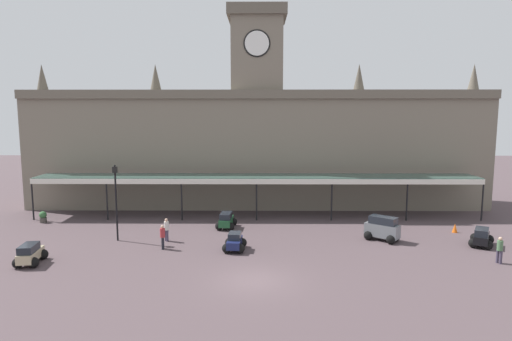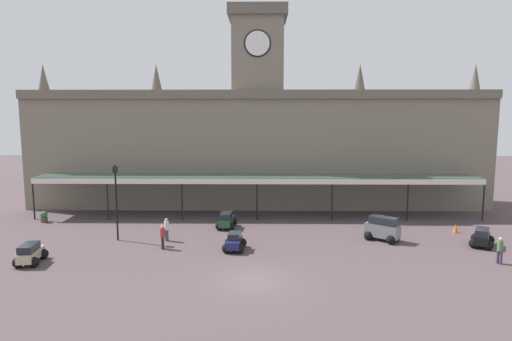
# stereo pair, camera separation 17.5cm
# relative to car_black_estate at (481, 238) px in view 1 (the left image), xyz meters

# --- Properties ---
(ground_plane) EXTENTS (140.00, 140.00, 0.00)m
(ground_plane) POSITION_rel_car_black_estate_xyz_m (-15.67, -6.51, -0.56)
(ground_plane) COLOR #4F4044
(station_building) EXTENTS (43.95, 6.30, 18.96)m
(station_building) POSITION_rel_car_black_estate_xyz_m (-15.67, 13.82, 5.66)
(station_building) COLOR slate
(station_building) RESTS_ON ground
(entrance_canopy) EXTENTS (38.60, 3.26, 3.66)m
(entrance_canopy) POSITION_rel_car_black_estate_xyz_m (-15.67, 8.45, 2.96)
(entrance_canopy) COLOR #38564C
(entrance_canopy) RESTS_ON ground
(car_black_estate) EXTENTS (2.19, 2.43, 1.27)m
(car_black_estate) POSITION_rel_car_black_estate_xyz_m (0.00, 0.00, 0.00)
(car_black_estate) COLOR black
(car_black_estate) RESTS_ON ground
(car_beige_estate) EXTENTS (1.71, 2.34, 1.27)m
(car_beige_estate) POSITION_rel_car_black_estate_xyz_m (-29.45, -3.92, 0.00)
(car_beige_estate) COLOR tan
(car_beige_estate) RESTS_ON ground
(car_green_estate) EXTENTS (1.67, 2.32, 1.27)m
(car_green_estate) POSITION_rel_car_black_estate_xyz_m (-18.08, 4.60, 0.00)
(car_green_estate) COLOR #1E512D
(car_green_estate) RESTS_ON ground
(car_grey_van) EXTENTS (2.56, 2.44, 1.77)m
(car_grey_van) POSITION_rel_car_black_estate_xyz_m (-6.53, 1.25, 0.24)
(car_grey_van) COLOR slate
(car_grey_van) RESTS_ON ground
(car_navy_sedan) EXTENTS (1.61, 2.11, 1.19)m
(car_navy_sedan) POSITION_rel_car_black_estate_xyz_m (-17.08, -1.09, -0.06)
(car_navy_sedan) COLOR #19214C
(car_navy_sedan) RESTS_ON ground
(pedestrian_crossing_forecourt) EXTENTS (0.34, 0.39, 1.67)m
(pedestrian_crossing_forecourt) POSITION_rel_car_black_estate_xyz_m (-21.97, -0.90, 0.34)
(pedestrian_crossing_forecourt) COLOR black
(pedestrian_crossing_forecourt) RESTS_ON ground
(pedestrian_near_entrance) EXTENTS (0.34, 0.37, 1.67)m
(pedestrian_near_entrance) POSITION_rel_car_black_estate_xyz_m (-0.68, -3.59, 0.34)
(pedestrian_near_entrance) COLOR #3F384C
(pedestrian_near_entrance) RESTS_ON ground
(pedestrian_beside_cars) EXTENTS (0.34, 0.35, 1.67)m
(pedestrian_beside_cars) POSITION_rel_car_black_estate_xyz_m (-22.10, 0.95, 0.34)
(pedestrian_beside_cars) COLOR #3F384C
(pedestrian_beside_cars) RESTS_ON ground
(victorian_lamppost) EXTENTS (0.30, 0.30, 5.52)m
(victorian_lamppost) POSITION_rel_car_black_estate_xyz_m (-25.68, 1.06, 2.82)
(victorian_lamppost) COLOR black
(victorian_lamppost) RESTS_ON ground
(traffic_cone) EXTENTS (0.40, 0.40, 0.70)m
(traffic_cone) POSITION_rel_car_black_estate_xyz_m (-0.33, 3.43, -0.22)
(traffic_cone) COLOR orange
(traffic_cone) RESTS_ON ground
(planter_by_canopy) EXTENTS (0.60, 0.60, 0.96)m
(planter_by_canopy) POSITION_rel_car_black_estate_xyz_m (-33.62, 6.24, -0.07)
(planter_by_canopy) COLOR #47423D
(planter_by_canopy) RESTS_ON ground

